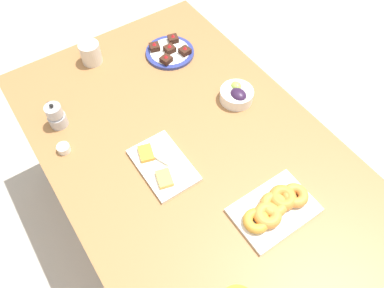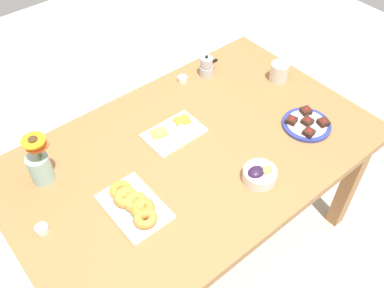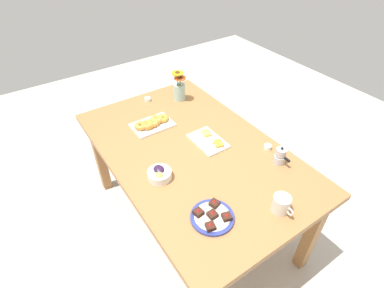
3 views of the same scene
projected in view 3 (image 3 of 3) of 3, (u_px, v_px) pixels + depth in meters
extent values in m
plane|color=#B7B2A8|center=(192.00, 220.00, 2.38)|extent=(6.00, 6.00, 0.00)
cube|color=#9E6B3D|center=(192.00, 151.00, 1.92)|extent=(1.60, 1.00, 0.04)
cube|color=#9E6B3D|center=(100.00, 157.00, 2.43)|extent=(0.07, 0.07, 0.70)
cube|color=#9E6B3D|center=(186.00, 123.00, 2.80)|extent=(0.07, 0.07, 0.70)
cube|color=#9E6B3D|center=(312.00, 233.00, 1.88)|extent=(0.07, 0.07, 0.70)
cylinder|color=beige|center=(281.00, 204.00, 1.50)|extent=(0.09, 0.09, 0.10)
cylinder|color=brown|center=(283.00, 199.00, 1.48)|extent=(0.08, 0.08, 0.00)
torus|color=beige|center=(290.00, 212.00, 1.47)|extent=(0.05, 0.01, 0.05)
cylinder|color=white|center=(160.00, 175.00, 1.69)|extent=(0.14, 0.14, 0.05)
ellipsoid|color=#2D1938|center=(159.00, 170.00, 1.70)|extent=(0.08, 0.06, 0.04)
ellipsoid|color=#9EC14C|center=(159.00, 175.00, 1.66)|extent=(0.05, 0.04, 0.04)
cube|color=white|center=(208.00, 141.00, 1.96)|extent=(0.26, 0.17, 0.01)
cube|color=#EFB74C|center=(207.00, 133.00, 2.00)|extent=(0.08, 0.07, 0.02)
cube|color=white|center=(208.00, 142.00, 1.93)|extent=(0.08, 0.07, 0.01)
cube|color=orange|center=(219.00, 143.00, 1.92)|extent=(0.08, 0.07, 0.02)
cube|color=white|center=(152.00, 125.00, 2.10)|extent=(0.19, 0.28, 0.01)
torus|color=orange|center=(141.00, 126.00, 2.05)|extent=(0.10, 0.10, 0.04)
torus|color=orange|center=(148.00, 125.00, 2.05)|extent=(0.10, 0.10, 0.04)
torus|color=orange|center=(153.00, 123.00, 2.07)|extent=(0.11, 0.11, 0.04)
torus|color=orange|center=(157.00, 119.00, 2.10)|extent=(0.11, 0.11, 0.04)
torus|color=gold|center=(162.00, 118.00, 2.12)|extent=(0.12, 0.12, 0.03)
cylinder|color=white|center=(268.00, 147.00, 1.90)|extent=(0.05, 0.05, 0.03)
cylinder|color=#C68923|center=(268.00, 146.00, 1.89)|extent=(0.04, 0.04, 0.01)
cylinder|color=white|center=(148.00, 99.00, 2.35)|extent=(0.05, 0.05, 0.03)
cylinder|color=maroon|center=(148.00, 98.00, 2.34)|extent=(0.04, 0.04, 0.01)
cylinder|color=navy|center=(212.00, 217.00, 1.49)|extent=(0.22, 0.22, 0.01)
cylinder|color=white|center=(212.00, 217.00, 1.49)|extent=(0.18, 0.18, 0.01)
cube|color=#381E14|center=(214.00, 203.00, 1.53)|extent=(0.05, 0.05, 0.02)
cone|color=red|center=(214.00, 201.00, 1.52)|extent=(0.02, 0.02, 0.01)
cube|color=#381E14|center=(227.00, 217.00, 1.47)|extent=(0.06, 0.06, 0.02)
cone|color=red|center=(227.00, 214.00, 1.45)|extent=(0.02, 0.02, 0.01)
cube|color=#381E14|center=(198.00, 212.00, 1.49)|extent=(0.05, 0.05, 0.02)
cone|color=red|center=(198.00, 210.00, 1.48)|extent=(0.02, 0.02, 0.01)
cube|color=#381E14|center=(210.00, 226.00, 1.42)|extent=(0.05, 0.05, 0.02)
cone|color=red|center=(211.00, 224.00, 1.41)|extent=(0.02, 0.02, 0.01)
cube|color=#381E14|center=(212.00, 215.00, 1.48)|extent=(0.05, 0.05, 0.02)
cone|color=red|center=(213.00, 212.00, 1.47)|extent=(0.02, 0.02, 0.01)
cylinder|color=#99C1B7|center=(179.00, 92.00, 2.34)|extent=(0.09, 0.09, 0.13)
cylinder|color=#3D702D|center=(178.00, 80.00, 2.25)|extent=(0.01, 0.01, 0.10)
cylinder|color=orange|center=(178.00, 73.00, 2.22)|extent=(0.09, 0.09, 0.01)
cylinder|color=#472D14|center=(177.00, 72.00, 2.22)|extent=(0.04, 0.04, 0.01)
cylinder|color=#3D702D|center=(180.00, 82.00, 2.27)|extent=(0.01, 0.01, 0.06)
cylinder|color=orange|center=(180.00, 78.00, 2.24)|extent=(0.09, 0.09, 0.01)
cylinder|color=#472D14|center=(180.00, 77.00, 2.24)|extent=(0.04, 0.04, 0.01)
cylinder|color=#B7B7BC|center=(279.00, 159.00, 1.80)|extent=(0.07, 0.07, 0.05)
cylinder|color=#B7B7BC|center=(280.00, 156.00, 1.78)|extent=(0.05, 0.05, 0.01)
cylinder|color=#B7B7BC|center=(281.00, 152.00, 1.76)|extent=(0.06, 0.06, 0.04)
sphere|color=black|center=(282.00, 148.00, 1.74)|extent=(0.02, 0.02, 0.02)
cube|color=black|center=(287.00, 160.00, 1.74)|extent=(0.04, 0.01, 0.01)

